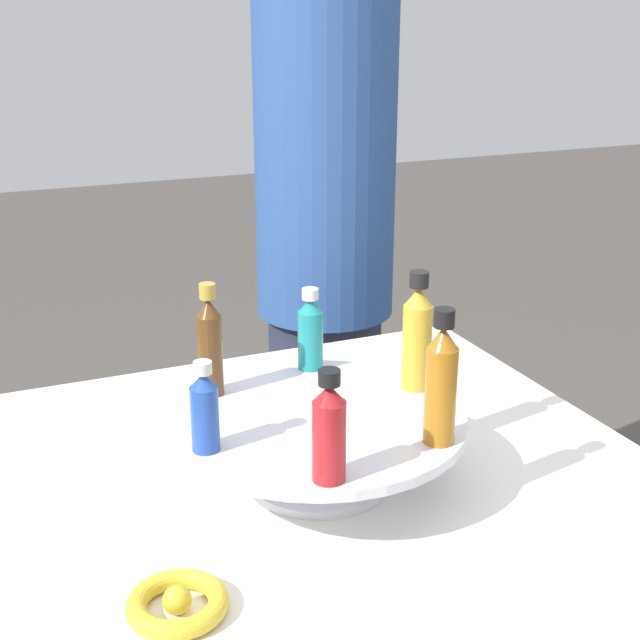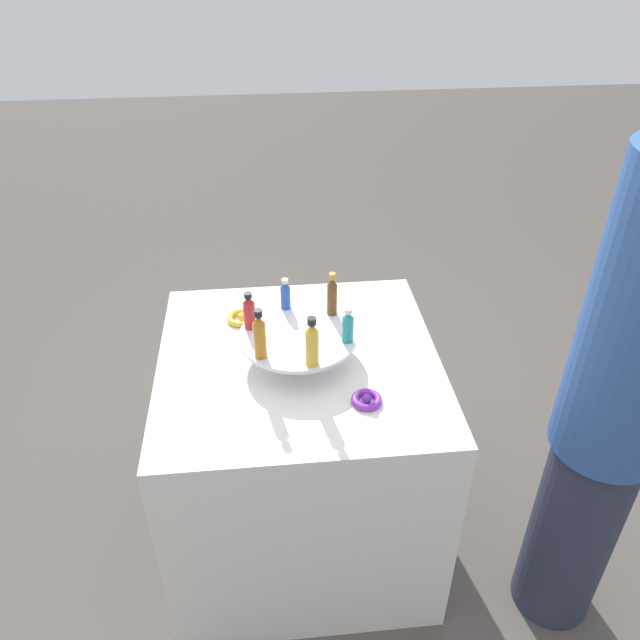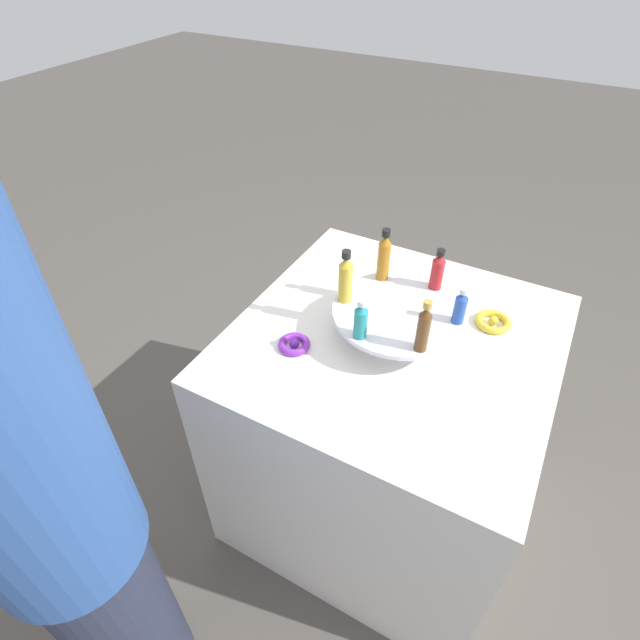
{
  "view_description": "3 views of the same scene",
  "coord_description": "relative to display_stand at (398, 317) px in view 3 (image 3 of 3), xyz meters",
  "views": [
    {
      "loc": [
        -0.85,
        0.36,
        1.32
      ],
      "look_at": [
        0.11,
        -0.05,
        0.94
      ],
      "focal_mm": 50.0,
      "sensor_mm": 36.0,
      "label": 1
    },
    {
      "loc": [
        -0.09,
        -1.45,
        1.91
      ],
      "look_at": [
        0.06,
        -0.03,
        0.93
      ],
      "focal_mm": 35.0,
      "sensor_mm": 36.0,
      "label": 2
    },
    {
      "loc": [
        0.95,
        0.29,
        1.67
      ],
      "look_at": [
        0.23,
        -0.1,
        0.97
      ],
      "focal_mm": 28.0,
      "sensor_mm": 36.0,
      "label": 3
    }
  ],
  "objects": [
    {
      "name": "display_stand",
      "position": [
        0.0,
        0.0,
        0.0
      ],
      "size": [
        0.34,
        0.34,
        0.09
      ],
      "color": "silver",
      "rests_on": "party_table"
    },
    {
      "name": "ribbon_bow_gold",
      "position": [
        -0.17,
        0.21,
        -0.05
      ],
      "size": [
        0.1,
        0.1,
        0.03
      ],
      "color": "gold",
      "rests_on": "party_table"
    },
    {
      "name": "ribbon_bow_purple",
      "position": [
        0.17,
        -0.21,
        -0.05
      ],
      "size": [
        0.08,
        0.08,
        0.03
      ],
      "color": "purple",
      "rests_on": "party_table"
    },
    {
      "name": "bottle_blue",
      "position": [
        -0.03,
        0.14,
        0.07
      ],
      "size": [
        0.03,
        0.03,
        0.1
      ],
      "color": "#234CAD",
      "rests_on": "display_stand"
    },
    {
      "name": "party_table",
      "position": [
        0.0,
        0.0,
        -0.45
      ],
      "size": [
        0.82,
        0.82,
        0.78
      ],
      "color": "silver",
      "rests_on": "ground_plane"
    },
    {
      "name": "person_figure",
      "position": [
        0.78,
        -0.35,
        -0.0
      ],
      "size": [
        0.28,
        0.28,
        1.67
      ],
      "rotation": [
        0.0,
        0.0,
        2.72
      ],
      "color": "#282D42",
      "rests_on": "ground_plane"
    },
    {
      "name": "bottle_gold",
      "position": [
        0.03,
        -0.14,
        0.09
      ],
      "size": [
        0.04,
        0.04,
        0.15
      ],
      "color": "gold",
      "rests_on": "display_stand"
    },
    {
      "name": "bottle_red",
      "position": [
        -0.14,
        0.05,
        0.08
      ],
      "size": [
        0.03,
        0.03,
        0.12
      ],
      "color": "#B21E23",
      "rests_on": "display_stand"
    },
    {
      "name": "bottle_brown",
      "position": [
        0.11,
        0.09,
        0.09
      ],
      "size": [
        0.03,
        0.03,
        0.14
      ],
      "color": "brown",
      "rests_on": "display_stand"
    },
    {
      "name": "bottle_teal",
      "position": [
        0.14,
        -0.05,
        0.07
      ],
      "size": [
        0.03,
        0.03,
        0.11
      ],
      "color": "teal",
      "rests_on": "display_stand"
    },
    {
      "name": "ground_plane",
      "position": [
        0.0,
        0.0,
        -0.84
      ],
      "size": [
        12.0,
        12.0,
        0.0
      ],
      "primitive_type": "plane",
      "color": "#4C4742"
    },
    {
      "name": "bottle_amber",
      "position": [
        -0.11,
        -0.09,
        0.09
      ],
      "size": [
        0.03,
        0.03,
        0.15
      ],
      "color": "#AD6B19",
      "rests_on": "display_stand"
    }
  ]
}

